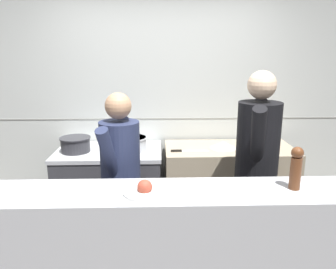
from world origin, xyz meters
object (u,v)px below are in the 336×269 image
Objects in this scene: oven_range at (111,189)px; chef_head_cook at (121,178)px; chefs_knife at (186,151)px; chef_sous at (256,163)px; sauce_pot at (132,143)px; mixing_bowl_steel at (223,145)px; pepper_mill at (296,167)px; stock_pot at (75,144)px; plated_dish_main at (145,190)px.

chef_head_cook reaches higher than oven_range.
chefs_knife is (0.81, -0.13, 0.47)m from oven_range.
chef_head_cook is (0.21, -0.77, 0.44)m from oven_range.
chef_head_cook is 0.91× the size of chef_sous.
chef_sous is at bearing -31.25° from sauce_pot.
pepper_mill reaches higher than mixing_bowl_steel.
sauce_pot is 0.20× the size of chef_head_cook.
pepper_mill is (1.42, -1.32, 0.72)m from oven_range.
chef_sous is (1.69, -0.65, 0.00)m from stock_pot.
stock_pot is 1.08× the size of pepper_mill.
stock_pot is 0.90m from chef_head_cook.
sauce_pot is 1.35m from plated_dish_main.
sauce_pot is at bearing 104.58° from chef_head_cook.
sauce_pot is 0.18× the size of chef_sous.
pepper_mill reaches higher than stock_pot.
chef_sous is (0.15, -0.69, 0.03)m from mixing_bowl_steel.
plated_dish_main reaches higher than oven_range.
mixing_bowl_steel is at bearing 120.40° from chef_sous.
oven_range is at bearing 172.68° from sauce_pot.
plated_dish_main reaches higher than stock_pot.
sauce_pot is 0.96m from mixing_bowl_steel.
oven_range is 3.93× the size of plated_dish_main.
sauce_pot is 1.09× the size of pepper_mill.
stock_pot is 0.99× the size of sauce_pot.
oven_range is 3.78× the size of pepper_mill.
pepper_mill reaches higher than oven_range.
chef_sous is (-0.06, 0.62, -0.19)m from pepper_mill.
mixing_bowl_steel is (0.96, 0.02, -0.03)m from sauce_pot.
chefs_knife is 1.34× the size of pepper_mill.
stock_pot is 1.12× the size of plated_dish_main.
stock_pot is 0.20× the size of chef_head_cook.
pepper_mill is at bearing -7.16° from chef_head_cook.
stock_pot is 0.58m from sauce_pot.
oven_range is at bearing 170.80° from chef_sous.
stock_pot is at bearing 177.16° from chef_sous.
stock_pot reaches higher than mixing_bowl_steel.
chef_head_cook is (-0.04, -0.74, -0.09)m from sauce_pot.
chef_sous is at bearing -77.86° from mixing_bowl_steel.
plated_dish_main is 1.00m from pepper_mill.
chef_sous reaches higher than sauce_pot.
chefs_knife is at bearing -9.26° from oven_range.
chef_sous is at bearing -27.47° from oven_range.
stock_pot is at bearing 144.55° from chef_head_cook.
chef_sous reaches higher than chefs_knife.
mixing_bowl_steel is at bearing 0.99° from sauce_pot.
chef_sous reaches higher than pepper_mill.
chef_sous is at bearing -46.21° from chefs_knife.
chef_head_cook is 1.15m from chef_sous.
chef_head_cook is at bearing -133.12° from chefs_knife.
oven_range is 2.07m from pepper_mill.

